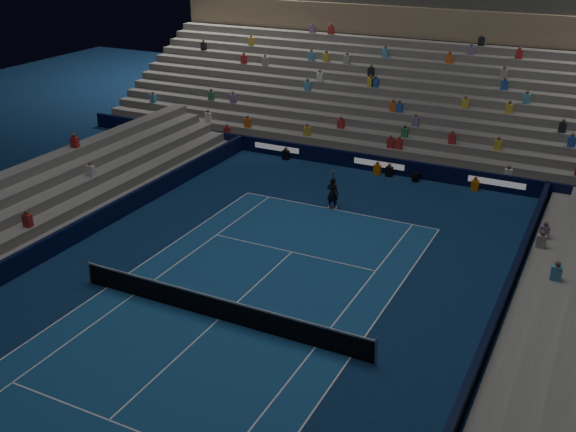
{
  "coord_description": "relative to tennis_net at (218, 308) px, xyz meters",
  "views": [
    {
      "loc": [
        12.31,
        -18.63,
        14.23
      ],
      "look_at": [
        0.0,
        6.0,
        2.0
      ],
      "focal_mm": 41.98,
      "sensor_mm": 36.0,
      "label": 1
    }
  ],
  "objects": [
    {
      "name": "sponsor_barrier_east",
      "position": [
        9.7,
        0.0,
        -0.0
      ],
      "size": [
        0.25,
        37.0,
        1.0
      ],
      "primitive_type": "cube",
      "color": "black",
      "rests_on": "ground"
    },
    {
      "name": "grandstand_main",
      "position": [
        0.0,
        27.9,
        2.87
      ],
      "size": [
        44.0,
        15.2,
        11.2
      ],
      "color": "slate",
      "rests_on": "ground"
    },
    {
      "name": "court_surface",
      "position": [
        0.0,
        0.0,
        -0.5
      ],
      "size": [
        10.97,
        23.77,
        0.01
      ],
      "primitive_type": "cube",
      "color": "navy",
      "rests_on": "ground"
    },
    {
      "name": "broadcast_camera",
      "position": [
        2.44,
        17.98,
        -0.23
      ],
      "size": [
        0.41,
        0.84,
        0.52
      ],
      "color": "black",
      "rests_on": "ground"
    },
    {
      "name": "sponsor_barrier_far",
      "position": [
        0.0,
        18.5,
        -0.0
      ],
      "size": [
        44.0,
        0.25,
        1.0
      ],
      "primitive_type": "cube",
      "color": "black",
      "rests_on": "ground"
    },
    {
      "name": "tennis_net",
      "position": [
        0.0,
        0.0,
        0.0
      ],
      "size": [
        12.9,
        0.1,
        1.1
      ],
      "color": "#B2B2B7",
      "rests_on": "ground"
    },
    {
      "name": "ground",
      "position": [
        0.0,
        0.0,
        -0.5
      ],
      "size": [
        90.0,
        90.0,
        0.0
      ],
      "primitive_type": "plane",
      "color": "#0C2449",
      "rests_on": "ground"
    },
    {
      "name": "sponsor_barrier_west",
      "position": [
        -9.7,
        0.0,
        -0.0
      ],
      "size": [
        0.25,
        37.0,
        1.0
      ],
      "primitive_type": "cube",
      "color": "black",
      "rests_on": "ground"
    },
    {
      "name": "tennis_player",
      "position": [
        -0.33,
        11.96,
        0.38
      ],
      "size": [
        0.65,
        0.43,
        1.77
      ],
      "primitive_type": "imported",
      "rotation": [
        0.0,
        0.0,
        3.16
      ],
      "color": "black",
      "rests_on": "ground"
    }
  ]
}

